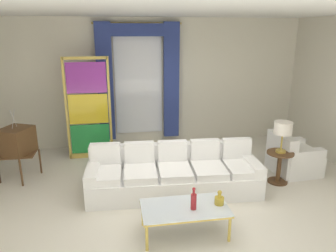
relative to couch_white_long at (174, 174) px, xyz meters
The scene contains 14 objects.
ground_plane 0.54m from the couch_white_long, 93.28° to the right, with size 16.00×16.00×0.00m, color silver.
wall_rear 2.88m from the couch_white_long, 90.55° to the left, with size 8.00×0.12×3.00m, color silver.
ceiling_slab 2.74m from the couch_white_long, 94.05° to the left, with size 8.00×7.60×0.04m, color white.
curtained_window 2.86m from the couch_white_long, 98.62° to the left, with size 2.00×0.17×2.70m.
couch_white_long is the anchor object (origin of this frame).
coffee_table 1.25m from the couch_white_long, 93.72° to the right, with size 1.18×0.64×0.41m.
bottle_blue_decanter 1.34m from the couch_white_long, 89.00° to the right, with size 0.08×0.08×0.32m.
bottle_crystal_tall 1.33m from the couch_white_long, 72.24° to the right, with size 0.13×0.13×0.21m.
vintage_tv 2.97m from the couch_white_long, 160.62° to the left, with size 0.70×0.74×1.35m.
armchair_white 2.46m from the couch_white_long, ahead, with size 0.86×0.85×0.80m.
stained_glass_divider 2.48m from the couch_white_long, 129.55° to the left, with size 0.95×0.05×2.20m.
peacock_figurine 1.68m from the couch_white_long, 127.19° to the left, with size 0.44×0.60×0.50m.
round_side_table 1.97m from the couch_white_long, ahead, with size 0.48×0.48×0.59m.
table_lamp_brass 2.09m from the couch_white_long, ahead, with size 0.32×0.32×0.57m.
Camera 1 is at (-0.93, -4.56, 2.70)m, focal length 34.26 mm.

